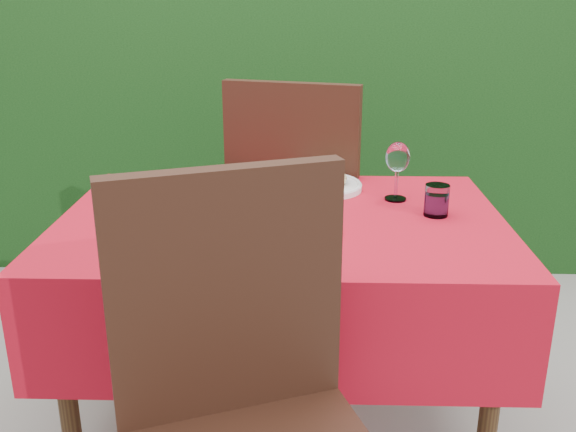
{
  "coord_description": "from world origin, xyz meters",
  "views": [
    {
      "loc": [
        0.07,
        -1.72,
        1.36
      ],
      "look_at": [
        0.02,
        -0.05,
        0.77
      ],
      "focal_mm": 40.0,
      "sensor_mm": 36.0,
      "label": 1
    }
  ],
  "objects_px": {
    "pizza_plate": "(282,222)",
    "fork": "(193,217)",
    "steel_ramekin": "(153,181)",
    "water_glass": "(436,202)",
    "wine_glass": "(398,160)",
    "chair_near": "(245,408)",
    "pasta_plate": "(323,181)",
    "chair_far": "(300,201)"
  },
  "relations": [
    {
      "from": "chair_near",
      "to": "pasta_plate",
      "type": "distance_m",
      "value": 0.99
    },
    {
      "from": "steel_ramekin",
      "to": "pizza_plate",
      "type": "bearing_deg",
      "value": -43.1
    },
    {
      "from": "wine_glass",
      "to": "steel_ramekin",
      "type": "relative_size",
      "value": 2.06
    },
    {
      "from": "pasta_plate",
      "to": "water_glass",
      "type": "bearing_deg",
      "value": -37.69
    },
    {
      "from": "chair_far",
      "to": "pasta_plate",
      "type": "bearing_deg",
      "value": 119.48
    },
    {
      "from": "water_glass",
      "to": "fork",
      "type": "bearing_deg",
      "value": -176.03
    },
    {
      "from": "water_glass",
      "to": "chair_near",
      "type": "bearing_deg",
      "value": -124.36
    },
    {
      "from": "pasta_plate",
      "to": "fork",
      "type": "bearing_deg",
      "value": -141.57
    },
    {
      "from": "pasta_plate",
      "to": "steel_ramekin",
      "type": "distance_m",
      "value": 0.56
    },
    {
      "from": "chair_far",
      "to": "water_glass",
      "type": "distance_m",
      "value": 0.7
    },
    {
      "from": "pasta_plate",
      "to": "chair_near",
      "type": "bearing_deg",
      "value": -99.86
    },
    {
      "from": "pizza_plate",
      "to": "pasta_plate",
      "type": "bearing_deg",
      "value": 73.52
    },
    {
      "from": "chair_near",
      "to": "wine_glass",
      "type": "distance_m",
      "value": 0.97
    },
    {
      "from": "pasta_plate",
      "to": "fork",
      "type": "height_order",
      "value": "pasta_plate"
    },
    {
      "from": "pizza_plate",
      "to": "wine_glass",
      "type": "xyz_separation_m",
      "value": [
        0.34,
        0.29,
        0.1
      ]
    },
    {
      "from": "pizza_plate",
      "to": "chair_far",
      "type": "bearing_deg",
      "value": 86.72
    },
    {
      "from": "chair_near",
      "to": "wine_glass",
      "type": "height_order",
      "value": "chair_near"
    },
    {
      "from": "chair_near",
      "to": "water_glass",
      "type": "xyz_separation_m",
      "value": [
        0.49,
        0.71,
        0.19
      ]
    },
    {
      "from": "chair_far",
      "to": "fork",
      "type": "height_order",
      "value": "chair_far"
    },
    {
      "from": "chair_far",
      "to": "wine_glass",
      "type": "bearing_deg",
      "value": 141.71
    },
    {
      "from": "chair_near",
      "to": "pasta_plate",
      "type": "height_order",
      "value": "chair_near"
    },
    {
      "from": "pizza_plate",
      "to": "fork",
      "type": "distance_m",
      "value": 0.27
    },
    {
      "from": "pizza_plate",
      "to": "pasta_plate",
      "type": "height_order",
      "value": "pasta_plate"
    },
    {
      "from": "fork",
      "to": "water_glass",
      "type": "bearing_deg",
      "value": -21.74
    },
    {
      "from": "fork",
      "to": "steel_ramekin",
      "type": "xyz_separation_m",
      "value": [
        -0.19,
        0.32,
        0.01
      ]
    },
    {
      "from": "water_glass",
      "to": "fork",
      "type": "height_order",
      "value": "water_glass"
    },
    {
      "from": "water_glass",
      "to": "wine_glass",
      "type": "bearing_deg",
      "value": 124.29
    },
    {
      "from": "pasta_plate",
      "to": "pizza_plate",
      "type": "bearing_deg",
      "value": -106.48
    },
    {
      "from": "chair_near",
      "to": "wine_glass",
      "type": "bearing_deg",
      "value": 44.78
    },
    {
      "from": "pasta_plate",
      "to": "fork",
      "type": "relative_size",
      "value": 1.24
    },
    {
      "from": "water_glass",
      "to": "wine_glass",
      "type": "xyz_separation_m",
      "value": [
        -0.1,
        0.14,
        0.09
      ]
    },
    {
      "from": "chair_far",
      "to": "steel_ramekin",
      "type": "distance_m",
      "value": 0.57
    },
    {
      "from": "wine_glass",
      "to": "fork",
      "type": "xyz_separation_m",
      "value": [
        -0.59,
        -0.19,
        -0.12
      ]
    },
    {
      "from": "pizza_plate",
      "to": "fork",
      "type": "height_order",
      "value": "pizza_plate"
    },
    {
      "from": "pizza_plate",
      "to": "pasta_plate",
      "type": "distance_m",
      "value": 0.41
    },
    {
      "from": "pizza_plate",
      "to": "wine_glass",
      "type": "bearing_deg",
      "value": 40.25
    },
    {
      "from": "pizza_plate",
      "to": "fork",
      "type": "bearing_deg",
      "value": 159.27
    },
    {
      "from": "pizza_plate",
      "to": "steel_ramekin",
      "type": "bearing_deg",
      "value": 136.9
    },
    {
      "from": "pizza_plate",
      "to": "pasta_plate",
      "type": "xyz_separation_m",
      "value": [
        0.12,
        0.39,
        -0.0
      ]
    },
    {
      "from": "chair_near",
      "to": "chair_far",
      "type": "xyz_separation_m",
      "value": [
        0.09,
        1.25,
        0.01
      ]
    },
    {
      "from": "fork",
      "to": "steel_ramekin",
      "type": "bearing_deg",
      "value": 94.7
    },
    {
      "from": "water_glass",
      "to": "wine_glass",
      "type": "relative_size",
      "value": 0.5
    }
  ]
}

